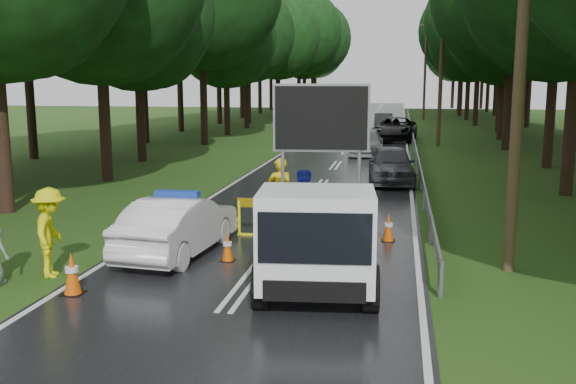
% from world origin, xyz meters
% --- Properties ---
extents(ground, '(160.00, 160.00, 0.00)m').
position_xyz_m(ground, '(0.00, 0.00, 0.00)').
color(ground, '#1E4513').
rests_on(ground, ground).
extents(road, '(7.00, 140.00, 0.02)m').
position_xyz_m(road, '(0.00, 30.00, 0.01)').
color(road, black).
rests_on(road, ground).
extents(guardrail, '(0.12, 60.06, 0.70)m').
position_xyz_m(guardrail, '(3.70, 29.67, 0.55)').
color(guardrail, gray).
rests_on(guardrail, ground).
extents(utility_pole_near, '(1.40, 0.24, 10.00)m').
position_xyz_m(utility_pole_near, '(5.20, 2.00, 5.06)').
color(utility_pole_near, '#483A21').
rests_on(utility_pole_near, ground).
extents(utility_pole_mid, '(1.40, 0.24, 10.00)m').
position_xyz_m(utility_pole_mid, '(5.20, 28.00, 5.06)').
color(utility_pole_mid, '#483A21').
rests_on(utility_pole_mid, ground).
extents(utility_pole_far, '(1.40, 0.24, 10.00)m').
position_xyz_m(utility_pole_far, '(5.20, 54.00, 5.06)').
color(utility_pole_far, '#483A21').
rests_on(utility_pole_far, ground).
extents(police_sedan, '(1.79, 4.18, 1.47)m').
position_xyz_m(police_sedan, '(-2.01, 1.98, 0.67)').
color(police_sedan, silver).
rests_on(police_sedan, ground).
extents(work_truck, '(2.54, 4.96, 3.82)m').
position_xyz_m(work_truck, '(1.40, 0.31, 1.04)').
color(work_truck, gray).
rests_on(work_truck, ground).
extents(barrier, '(2.39, 0.09, 0.99)m').
position_xyz_m(barrier, '(0.06, 4.00, 0.75)').
color(barrier, '#F4FF0D').
rests_on(barrier, ground).
extents(officer, '(0.83, 0.71, 1.91)m').
position_xyz_m(officer, '(-0.23, 5.00, 0.96)').
color(officer, yellow).
rests_on(officer, ground).
extents(civilian, '(1.15, 1.09, 1.89)m').
position_xyz_m(civilian, '(0.77, 3.00, 0.94)').
color(civilian, '#1A22AA').
rests_on(civilian, ground).
extents(bystander_left, '(1.02, 1.34, 1.83)m').
position_xyz_m(bystander_left, '(-4.00, 0.00, 0.91)').
color(bystander_left, yellow).
rests_on(bystander_left, ground).
extents(queue_car_first, '(1.96, 4.34, 1.45)m').
position_xyz_m(queue_car_first, '(2.60, 13.29, 0.72)').
color(queue_car_first, '#3F4147').
rests_on(queue_car_first, ground).
extents(queue_car_second, '(1.88, 4.47, 1.29)m').
position_xyz_m(queue_car_second, '(1.15, 22.71, 0.64)').
color(queue_car_second, '#999AA0').
rests_on(queue_car_second, ground).
extents(queue_car_third, '(3.03, 5.71, 1.53)m').
position_xyz_m(queue_car_third, '(2.59, 31.12, 0.76)').
color(queue_car_third, black).
rests_on(queue_car_third, ground).
extents(queue_car_fourth, '(1.55, 4.09, 1.33)m').
position_xyz_m(queue_car_fourth, '(1.60, 39.81, 0.67)').
color(queue_car_fourth, '#3F4347').
rests_on(queue_car_fourth, ground).
extents(cone_near_left, '(0.39, 0.39, 0.83)m').
position_xyz_m(cone_near_left, '(-3.02, -1.00, 0.40)').
color(cone_near_left, black).
rests_on(cone_near_left, ground).
extents(cone_center, '(0.32, 0.32, 0.67)m').
position_xyz_m(cone_center, '(-0.77, 1.66, 0.32)').
color(cone_center, black).
rests_on(cone_center, ground).
extents(cone_far, '(0.39, 0.39, 0.83)m').
position_xyz_m(cone_far, '(1.40, 2.50, 0.40)').
color(cone_far, black).
rests_on(cone_far, ground).
extents(cone_left_mid, '(0.32, 0.32, 0.67)m').
position_xyz_m(cone_left_mid, '(-2.00, 3.00, 0.32)').
color(cone_left_mid, black).
rests_on(cone_left_mid, ground).
extents(cone_right, '(0.34, 0.34, 0.71)m').
position_xyz_m(cone_right, '(2.68, 4.03, 0.35)').
color(cone_right, black).
rests_on(cone_right, ground).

